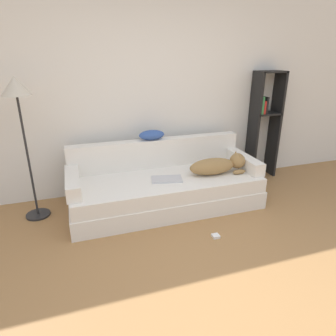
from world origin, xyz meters
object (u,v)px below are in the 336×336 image
object	(u,v)px
dog	(218,165)
power_adapter	(216,236)
couch	(166,192)
bookshelf	(265,120)
throw_pillow	(152,135)
floor_lamp	(18,103)
laptop	(167,179)

from	to	relation	value
dog	power_adapter	distance (m)	0.94
couch	bookshelf	distance (m)	1.88
throw_pillow	power_adapter	bearing A→B (deg)	-74.29
dog	bookshelf	xyz separation A→B (m)	(1.03, 0.59, 0.37)
bookshelf	floor_lamp	distance (m)	3.22
throw_pillow	bookshelf	world-z (taller)	bookshelf
dog	bookshelf	size ratio (longest dim) A/B	0.47
throw_pillow	bookshelf	size ratio (longest dim) A/B	0.21
dog	floor_lamp	world-z (taller)	floor_lamp
couch	dog	world-z (taller)	dog
floor_lamp	couch	bearing A→B (deg)	-8.79
couch	power_adapter	bearing A→B (deg)	-70.83
bookshelf	throw_pillow	bearing A→B (deg)	-176.64
bookshelf	power_adapter	world-z (taller)	bookshelf
dog	couch	bearing A→B (deg)	171.65
couch	floor_lamp	distance (m)	1.89
bookshelf	floor_lamp	size ratio (longest dim) A/B	0.98
dog	bookshelf	world-z (taller)	bookshelf
throw_pillow	dog	bearing A→B (deg)	-34.72
laptop	floor_lamp	size ratio (longest dim) A/B	0.25
floor_lamp	power_adapter	size ratio (longest dim) A/B	21.45
couch	throw_pillow	bearing A→B (deg)	98.16
bookshelf	power_adapter	size ratio (longest dim) A/B	21.10
dog	power_adapter	xyz separation A→B (m)	(-0.37, -0.72, -0.48)
bookshelf	couch	bearing A→B (deg)	-163.51
power_adapter	dog	bearing A→B (deg)	63.15
laptop	power_adapter	size ratio (longest dim) A/B	5.36
laptop	power_adapter	xyz separation A→B (m)	(0.30, -0.73, -0.38)
laptop	couch	bearing A→B (deg)	93.61
floor_lamp	throw_pillow	bearing A→B (deg)	6.45
throw_pillow	laptop	bearing A→B (deg)	-84.96
couch	dog	bearing A→B (deg)	-8.35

